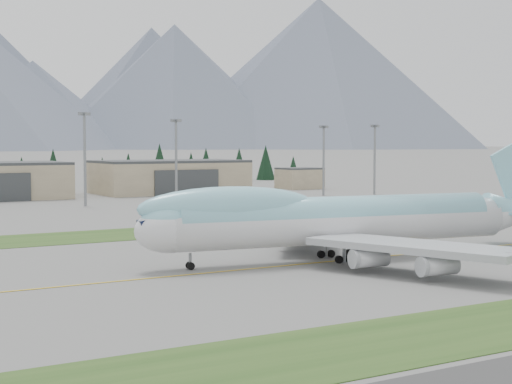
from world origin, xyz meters
TOP-DOWN VIEW (x-y plane):
  - ground at (0.00, 0.00)m, footprint 7000.00×7000.00m
  - grass_strip_far at (0.00, 45.00)m, footprint 400.00×18.00m
  - taxiway_line_main at (0.00, 0.00)m, footprint 400.00×0.40m
  - boeing_747_freighter at (3.73, 0.55)m, footprint 66.51×56.60m
  - hangar_right at (45.00, 149.90)m, footprint 48.00×26.60m
  - control_shed at (95.00, 148.00)m, footprint 14.00×12.00m
  - floodlight_masts at (2.52, 110.91)m, footprint 203.46×9.98m
  - service_vehicle_b at (27.40, 108.07)m, footprint 4.31×3.14m
  - service_vehicle_c at (48.11, 131.06)m, footprint 3.01×4.61m

SIDE VIEW (x-z plane):
  - ground at x=0.00m, z-range 0.00..0.00m
  - grass_strip_far at x=0.00m, z-range -0.04..0.04m
  - taxiway_line_main at x=0.00m, z-range -0.01..0.01m
  - service_vehicle_b at x=27.40m, z-range -0.68..0.68m
  - service_vehicle_c at x=48.11m, z-range -0.62..0.62m
  - control_shed at x=95.00m, z-range 0.00..7.60m
  - hangar_right at x=45.00m, z-range -0.01..10.79m
  - boeing_747_freighter at x=3.73m, z-range -2.97..14.47m
  - floodlight_masts at x=2.52m, z-range 3.61..28.54m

